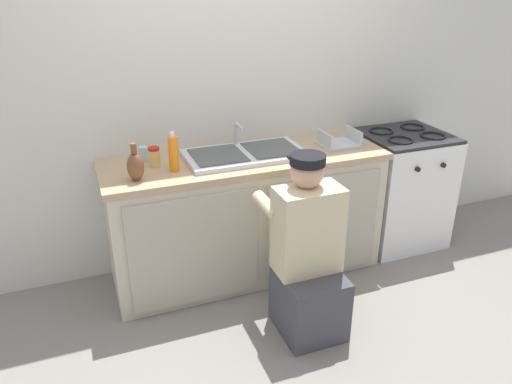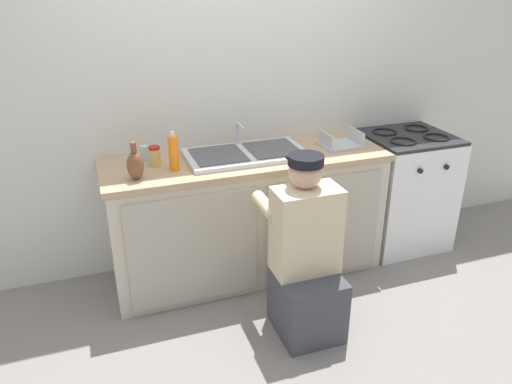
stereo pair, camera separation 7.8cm
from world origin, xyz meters
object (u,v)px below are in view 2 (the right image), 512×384
object	(u,v)px
stove_range	(403,190)
water_glass	(145,153)
vase_decorative	(135,165)
condiment_jar	(155,156)
plumber_person	(306,262)
dish_rack_tray	(341,143)
sink_double_basin	(246,154)
soap_bottle_orange	(174,153)

from	to	relation	value
stove_range	water_glass	bearing A→B (deg)	175.69
vase_decorative	condiment_jar	bearing A→B (deg)	52.67
plumber_person	dish_rack_tray	world-z (taller)	plumber_person
plumber_person	condiment_jar	distance (m)	1.16
sink_double_basin	stove_range	size ratio (longest dim) A/B	0.88
stove_range	dish_rack_tray	world-z (taller)	dish_rack_tray
sink_double_basin	plumber_person	distance (m)	0.86
plumber_person	vase_decorative	distance (m)	1.16
plumber_person	water_glass	xyz separation A→B (m)	(-0.77, 0.87, 0.47)
vase_decorative	dish_rack_tray	bearing A→B (deg)	5.13
condiment_jar	plumber_person	bearing A→B (deg)	-46.54
plumber_person	condiment_jar	xyz separation A→B (m)	(-0.72, 0.76, 0.49)
stove_range	sink_double_basin	bearing A→B (deg)	179.90
soap_bottle_orange	condiment_jar	distance (m)	0.16
plumber_person	vase_decorative	world-z (taller)	vase_decorative
water_glass	dish_rack_tray	xyz separation A→B (m)	(1.34, -0.17, -0.03)
vase_decorative	water_glass	size ratio (longest dim) A/B	2.30
sink_double_basin	soap_bottle_orange	bearing A→B (deg)	-170.14
stove_range	condiment_jar	xyz separation A→B (m)	(-1.89, 0.03, 0.50)
sink_double_basin	vase_decorative	distance (m)	0.76
sink_double_basin	dish_rack_tray	size ratio (longest dim) A/B	2.86
plumber_person	water_glass	world-z (taller)	plumber_person
soap_bottle_orange	condiment_jar	size ratio (longest dim) A/B	1.95
dish_rack_tray	plumber_person	bearing A→B (deg)	-129.18
stove_range	plumber_person	bearing A→B (deg)	-147.98
stove_range	dish_rack_tray	xyz separation A→B (m)	(-0.59, -0.03, 0.46)
soap_bottle_orange	water_glass	size ratio (longest dim) A/B	2.50
sink_double_basin	soap_bottle_orange	xyz separation A→B (m)	(-0.50, -0.09, 0.09)
water_glass	sink_double_basin	bearing A→B (deg)	-12.54
sink_double_basin	vase_decorative	world-z (taller)	vase_decorative
sink_double_basin	plumber_person	size ratio (longest dim) A/B	0.72
soap_bottle_orange	condiment_jar	xyz separation A→B (m)	(-0.10, 0.12, -0.05)
stove_range	plumber_person	world-z (taller)	plumber_person
vase_decorative	dish_rack_tray	xyz separation A→B (m)	(1.44, 0.13, -0.07)
condiment_jar	dish_rack_tray	size ratio (longest dim) A/B	0.46
stove_range	soap_bottle_orange	world-z (taller)	soap_bottle_orange
soap_bottle_orange	sink_double_basin	bearing A→B (deg)	9.86
condiment_jar	vase_decorative	bearing A→B (deg)	-127.33
dish_rack_tray	condiment_jar	bearing A→B (deg)	177.43
sink_double_basin	plumber_person	xyz separation A→B (m)	(0.12, -0.73, -0.44)
stove_range	condiment_jar	bearing A→B (deg)	179.04
stove_range	dish_rack_tray	distance (m)	0.75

